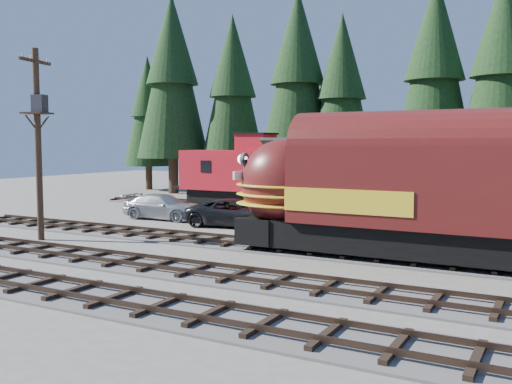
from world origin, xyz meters
The scene contains 8 objects.
ground centered at (0.00, 0.00, 0.00)m, with size 120.00×120.00×0.00m, color #6B665B.
track_spur centered at (-10.00, 18.00, 0.06)m, with size 32.00×3.20×0.33m.
depot centered at (0.00, 10.50, 2.96)m, with size 12.80×7.00×5.30m.
locomotive centered at (2.88, 4.00, 2.79)m, with size 17.78×3.53×4.83m.
caboose centered at (-13.45, 18.00, 2.62)m, with size 10.19×2.96×5.30m.
utility_pole centered at (-15.50, 0.38, 5.57)m, with size 1.43×2.35×9.76m.
pickup_truck_a centered at (-9.04, 9.20, 0.82)m, with size 2.74×5.94×1.65m, color black.
pickup_truck_b centered at (-14.93, 9.78, 0.82)m, with size 2.29×5.63×1.63m, color #A2A4A9.
Camera 1 is at (8.23, -19.87, 5.04)m, focal length 40.00 mm.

